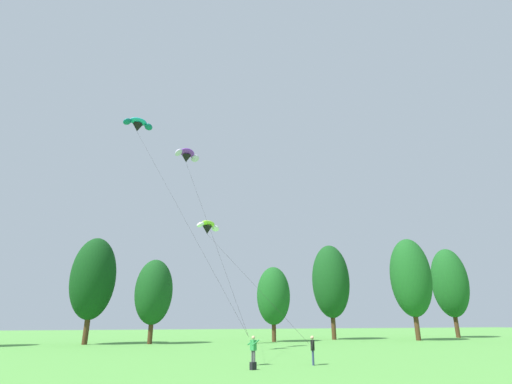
{
  "coord_description": "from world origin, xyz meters",
  "views": [
    {
      "loc": [
        -8.94,
        1.71,
        2.62
      ],
      "look_at": [
        -2.49,
        23.67,
        10.38
      ],
      "focal_mm": 26.52,
      "sensor_mm": 36.0,
      "label": 1
    }
  ],
  "objects_px": {
    "kite_flyer_mid": "(313,348)",
    "backpack": "(253,366)",
    "parafoil_kite_high_teal": "(138,125)",
    "parafoil_kite_mid_lime_white": "(208,227)",
    "kite_flyer_near": "(253,348)",
    "parafoil_kite_far_purple": "(187,156)"
  },
  "relations": [
    {
      "from": "parafoil_kite_high_teal",
      "to": "parafoil_kite_far_purple",
      "type": "height_order",
      "value": "parafoil_kite_high_teal"
    },
    {
      "from": "parafoil_kite_mid_lime_white",
      "to": "parafoil_kite_far_purple",
      "type": "height_order",
      "value": "parafoil_kite_far_purple"
    },
    {
      "from": "parafoil_kite_far_purple",
      "to": "kite_flyer_near",
      "type": "bearing_deg",
      "value": -71.52
    },
    {
      "from": "kite_flyer_mid",
      "to": "backpack",
      "type": "relative_size",
      "value": 4.23
    },
    {
      "from": "kite_flyer_near",
      "to": "parafoil_kite_far_purple",
      "type": "relative_size",
      "value": 0.1
    },
    {
      "from": "parafoil_kite_high_teal",
      "to": "backpack",
      "type": "bearing_deg",
      "value": -65.35
    },
    {
      "from": "parafoil_kite_high_teal",
      "to": "backpack",
      "type": "xyz_separation_m",
      "value": [
        8.44,
        -18.4,
        -23.49
      ]
    },
    {
      "from": "parafoil_kite_mid_lime_white",
      "to": "backpack",
      "type": "xyz_separation_m",
      "value": [
        0.91,
        -12.36,
        -10.67
      ]
    },
    {
      "from": "parafoil_kite_mid_lime_white",
      "to": "backpack",
      "type": "height_order",
      "value": "parafoil_kite_mid_lime_white"
    },
    {
      "from": "backpack",
      "to": "kite_flyer_mid",
      "type": "bearing_deg",
      "value": -11.26
    },
    {
      "from": "kite_flyer_near",
      "to": "parafoil_kite_mid_lime_white",
      "type": "distance_m",
      "value": 14.32
    },
    {
      "from": "kite_flyer_mid",
      "to": "parafoil_kite_mid_lime_white",
      "type": "relative_size",
      "value": 0.14
    },
    {
      "from": "kite_flyer_near",
      "to": "parafoil_kite_mid_lime_white",
      "type": "relative_size",
      "value": 0.14
    },
    {
      "from": "kite_flyer_mid",
      "to": "parafoil_kite_mid_lime_white",
      "type": "height_order",
      "value": "parafoil_kite_mid_lime_white"
    },
    {
      "from": "kite_flyer_mid",
      "to": "parafoil_kite_far_purple",
      "type": "distance_m",
      "value": 22.5
    },
    {
      "from": "parafoil_kite_mid_lime_white",
      "to": "kite_flyer_near",
      "type": "bearing_deg",
      "value": -81.54
    },
    {
      "from": "parafoil_kite_mid_lime_white",
      "to": "kite_flyer_mid",
      "type": "bearing_deg",
      "value": -65.72
    },
    {
      "from": "kite_flyer_near",
      "to": "backpack",
      "type": "distance_m",
      "value": 2.32
    },
    {
      "from": "kite_flyer_near",
      "to": "parafoil_kite_high_teal",
      "type": "bearing_deg",
      "value": 119.04
    },
    {
      "from": "parafoil_kite_far_purple",
      "to": "kite_flyer_mid",
      "type": "bearing_deg",
      "value": -59.22
    },
    {
      "from": "kite_flyer_near",
      "to": "backpack",
      "type": "relative_size",
      "value": 4.23
    },
    {
      "from": "parafoil_kite_far_purple",
      "to": "backpack",
      "type": "height_order",
      "value": "parafoil_kite_far_purple"
    }
  ]
}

